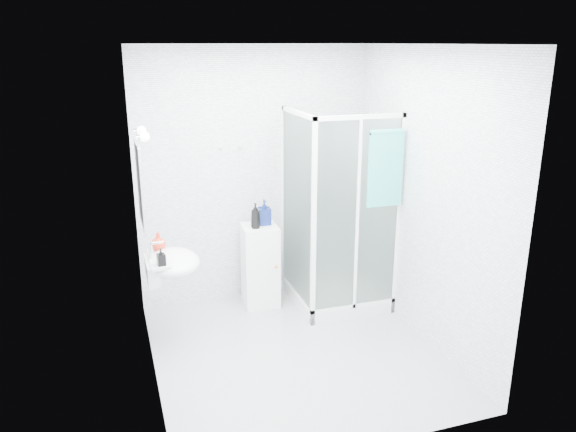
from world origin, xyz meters
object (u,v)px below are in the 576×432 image
object	(u,v)px
wall_basin	(170,263)
soap_dispenser_orange	(158,242)
shower_enclosure	(333,265)
shampoo_bottle_a	(256,216)
storage_cabinet	(260,265)
shampoo_bottle_b	(264,212)
soap_dispenser_black	(161,257)
hand_towel	(385,166)

from	to	relation	value
wall_basin	soap_dispenser_orange	xyz separation A→B (m)	(-0.07, 0.17, 0.15)
shower_enclosure	shampoo_bottle_a	size ratio (longest dim) A/B	7.85
shower_enclosure	wall_basin	bearing A→B (deg)	-169.19
storage_cabinet	shampoo_bottle_b	xyz separation A→B (m)	(0.06, 0.04, 0.55)
wall_basin	shower_enclosure	bearing A→B (deg)	10.81
soap_dispenser_orange	shampoo_bottle_a	bearing A→B (deg)	20.41
storage_cabinet	shampoo_bottle_a	size ratio (longest dim) A/B	3.34
wall_basin	shampoo_bottle_b	distance (m)	1.21
shampoo_bottle_b	soap_dispenser_black	size ratio (longest dim) A/B	1.78
soap_dispenser_orange	soap_dispenser_black	size ratio (longest dim) A/B	1.12
wall_basin	soap_dispenser_orange	size ratio (longest dim) A/B	3.43
soap_dispenser_orange	storage_cabinet	bearing A→B (deg)	21.58
shower_enclosure	soap_dispenser_black	distance (m)	1.88
storage_cabinet	shampoo_bottle_a	bearing A→B (deg)	-136.85
soap_dispenser_orange	soap_dispenser_black	xyz separation A→B (m)	(-0.01, -0.36, -0.01)
hand_towel	soap_dispenser_black	world-z (taller)	hand_towel
storage_cabinet	soap_dispenser_orange	world-z (taller)	soap_dispenser_orange
storage_cabinet	soap_dispenser_orange	size ratio (longest dim) A/B	5.21
wall_basin	storage_cabinet	bearing A→B (deg)	31.07
shampoo_bottle_b	storage_cabinet	bearing A→B (deg)	-146.21
hand_towel	soap_dispenser_black	size ratio (longest dim) A/B	4.92
shampoo_bottle_a	soap_dispenser_black	distance (m)	1.23
wall_basin	storage_cabinet	distance (m)	1.18
soap_dispenser_orange	soap_dispenser_black	world-z (taller)	soap_dispenser_orange
shampoo_bottle_a	shampoo_bottle_b	bearing A→B (deg)	36.47
hand_towel	shampoo_bottle_b	world-z (taller)	hand_towel
wall_basin	hand_towel	size ratio (longest dim) A/B	0.78
shower_enclosure	soap_dispenser_orange	xyz separation A→B (m)	(-1.73, -0.15, 0.50)
wall_basin	storage_cabinet	size ratio (longest dim) A/B	0.66
hand_towel	soap_dispenser_black	distance (m)	2.15
storage_cabinet	hand_towel	world-z (taller)	hand_towel
soap_dispenser_orange	wall_basin	bearing A→B (deg)	-66.55
shower_enclosure	shampoo_bottle_a	xyz separation A→B (m)	(-0.75, 0.22, 0.53)
shampoo_bottle_a	shampoo_bottle_b	distance (m)	0.14
hand_towel	soap_dispenser_orange	bearing A→B (deg)	172.92
wall_basin	soap_dispenser_orange	world-z (taller)	soap_dispenser_orange
wall_basin	hand_towel	distance (m)	2.11
shower_enclosure	storage_cabinet	distance (m)	0.74
shampoo_bottle_a	wall_basin	bearing A→B (deg)	-149.48
shower_enclosure	hand_towel	xyz separation A→B (m)	(0.32, -0.40, 1.08)
wall_basin	storage_cabinet	world-z (taller)	wall_basin
hand_towel	shampoo_bottle_a	size ratio (longest dim) A/B	2.81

